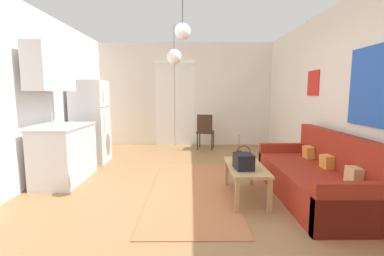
{
  "coord_description": "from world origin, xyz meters",
  "views": [
    {
      "loc": [
        0.13,
        -3.57,
        1.43
      ],
      "look_at": [
        0.16,
        1.46,
        0.78
      ],
      "focal_mm": 25.5,
      "sensor_mm": 36.0,
      "label": 1
    }
  ],
  "objects_px": {
    "bamboo_vase": "(239,157)",
    "handbag": "(243,161)",
    "refrigerator": "(91,122)",
    "couch": "(317,178)",
    "pendant_lamp_near": "(183,32)",
    "coffee_table": "(246,170)",
    "accent_chair": "(205,130)",
    "pendant_lamp_far": "(174,57)"
  },
  "relations": [
    {
      "from": "pendant_lamp_near",
      "to": "bamboo_vase",
      "type": "bearing_deg",
      "value": 2.8
    },
    {
      "from": "couch",
      "to": "coffee_table",
      "type": "height_order",
      "value": "couch"
    },
    {
      "from": "coffee_table",
      "to": "handbag",
      "type": "height_order",
      "value": "handbag"
    },
    {
      "from": "coffee_table",
      "to": "pendant_lamp_far",
      "type": "relative_size",
      "value": 1.36
    },
    {
      "from": "bamboo_vase",
      "to": "pendant_lamp_near",
      "type": "height_order",
      "value": "pendant_lamp_near"
    },
    {
      "from": "couch",
      "to": "pendant_lamp_far",
      "type": "relative_size",
      "value": 2.83
    },
    {
      "from": "refrigerator",
      "to": "pendant_lamp_near",
      "type": "height_order",
      "value": "pendant_lamp_near"
    },
    {
      "from": "refrigerator",
      "to": "accent_chair",
      "type": "height_order",
      "value": "refrigerator"
    },
    {
      "from": "pendant_lamp_near",
      "to": "accent_chair",
      "type": "bearing_deg",
      "value": 81.38
    },
    {
      "from": "couch",
      "to": "pendant_lamp_far",
      "type": "xyz_separation_m",
      "value": [
        -2.05,
        2.01,
        1.87
      ]
    },
    {
      "from": "coffee_table",
      "to": "handbag",
      "type": "relative_size",
      "value": 3.37
    },
    {
      "from": "handbag",
      "to": "refrigerator",
      "type": "distance_m",
      "value": 3.48
    },
    {
      "from": "coffee_table",
      "to": "bamboo_vase",
      "type": "relative_size",
      "value": 2.53
    },
    {
      "from": "coffee_table",
      "to": "accent_chair",
      "type": "height_order",
      "value": "accent_chair"
    },
    {
      "from": "couch",
      "to": "pendant_lamp_near",
      "type": "relative_size",
      "value": 3.34
    },
    {
      "from": "handbag",
      "to": "accent_chair",
      "type": "xyz_separation_m",
      "value": [
        -0.31,
        3.34,
        -0.05
      ]
    },
    {
      "from": "bamboo_vase",
      "to": "accent_chair",
      "type": "xyz_separation_m",
      "value": [
        -0.3,
        3.08,
        -0.05
      ]
    },
    {
      "from": "coffee_table",
      "to": "refrigerator",
      "type": "distance_m",
      "value": 3.45
    },
    {
      "from": "couch",
      "to": "coffee_table",
      "type": "relative_size",
      "value": 2.08
    },
    {
      "from": "handbag",
      "to": "pendant_lamp_far",
      "type": "relative_size",
      "value": 0.4
    },
    {
      "from": "couch",
      "to": "refrigerator",
      "type": "xyz_separation_m",
      "value": [
        -3.77,
        1.99,
        0.57
      ]
    },
    {
      "from": "bamboo_vase",
      "to": "handbag",
      "type": "relative_size",
      "value": 1.33
    },
    {
      "from": "accent_chair",
      "to": "pendant_lamp_far",
      "type": "distance_m",
      "value": 2.15
    },
    {
      "from": "couch",
      "to": "accent_chair",
      "type": "xyz_separation_m",
      "value": [
        -1.35,
        3.21,
        0.22
      ]
    },
    {
      "from": "coffee_table",
      "to": "pendant_lamp_near",
      "type": "bearing_deg",
      "value": 176.28
    },
    {
      "from": "pendant_lamp_far",
      "to": "accent_chair",
      "type": "bearing_deg",
      "value": 59.67
    },
    {
      "from": "refrigerator",
      "to": "pendant_lamp_near",
      "type": "distance_m",
      "value": 3.05
    },
    {
      "from": "pendant_lamp_near",
      "to": "refrigerator",
      "type": "bearing_deg",
      "value": 135.61
    },
    {
      "from": "handbag",
      "to": "pendant_lamp_near",
      "type": "distance_m",
      "value": 1.85
    },
    {
      "from": "bamboo_vase",
      "to": "handbag",
      "type": "distance_m",
      "value": 0.26
    },
    {
      "from": "handbag",
      "to": "refrigerator",
      "type": "height_order",
      "value": "refrigerator"
    },
    {
      "from": "bamboo_vase",
      "to": "refrigerator",
      "type": "xyz_separation_m",
      "value": [
        -2.72,
        1.87,
        0.29
      ]
    },
    {
      "from": "coffee_table",
      "to": "pendant_lamp_far",
      "type": "distance_m",
      "value": 2.86
    },
    {
      "from": "refrigerator",
      "to": "couch",
      "type": "bearing_deg",
      "value": -27.84
    },
    {
      "from": "coffee_table",
      "to": "refrigerator",
      "type": "xyz_separation_m",
      "value": [
        -2.8,
        1.96,
        0.45
      ]
    },
    {
      "from": "refrigerator",
      "to": "pendant_lamp_far",
      "type": "xyz_separation_m",
      "value": [
        1.72,
        0.02,
        1.3
      ]
    },
    {
      "from": "coffee_table",
      "to": "pendant_lamp_near",
      "type": "distance_m",
      "value": 2.02
    },
    {
      "from": "coffee_table",
      "to": "accent_chair",
      "type": "distance_m",
      "value": 3.2
    },
    {
      "from": "couch",
      "to": "refrigerator",
      "type": "height_order",
      "value": "refrigerator"
    },
    {
      "from": "pendant_lamp_near",
      "to": "handbag",
      "type": "bearing_deg",
      "value": -15.75
    },
    {
      "from": "couch",
      "to": "bamboo_vase",
      "type": "distance_m",
      "value": 1.09
    },
    {
      "from": "accent_chair",
      "to": "handbag",
      "type": "bearing_deg",
      "value": 106.72
    }
  ]
}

